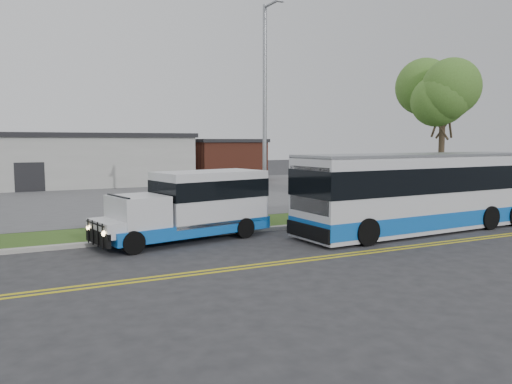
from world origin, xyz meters
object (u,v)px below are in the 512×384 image
shuttle_bus (195,203)px  transit_bus (422,192)px  tree_east (443,95)px  streetlight_near (265,106)px

shuttle_bus → transit_bus: (9.02, -2.43, 0.25)m
tree_east → streetlight_near: bearing=-178.6°
streetlight_near → tree_east: bearing=1.4°
transit_bus → shuttle_bus: bearing=161.9°
tree_east → shuttle_bus: bearing=-171.4°
tree_east → transit_bus: tree_east is taller
transit_bus → tree_east: bearing=35.0°
tree_east → shuttle_bus: (-15.03, -2.27, -4.84)m
streetlight_near → transit_bus: size_ratio=0.82×
streetlight_near → shuttle_bus: streetlight_near is taller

